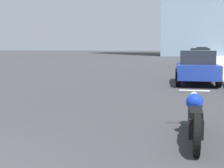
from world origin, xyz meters
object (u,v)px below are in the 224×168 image
parked_car_blue (196,67)px  parked_car_green (200,58)px  parked_car_white (203,55)px  motorcycle (195,117)px  parked_car_black (202,53)px

parked_car_blue → parked_car_green: 12.79m
parked_car_blue → parked_car_white: parked_car_white is taller
motorcycle → parked_car_green: (-0.19, 22.01, 0.43)m
parked_car_green → parked_car_black: 23.88m
parked_car_blue → parked_car_black: size_ratio=0.96×
parked_car_blue → parked_car_green: (0.02, 12.79, 0.06)m
parked_car_blue → parked_car_green: parked_car_green is taller
parked_car_blue → parked_car_green: size_ratio=0.88×
motorcycle → parked_car_black: (-0.22, 45.89, 0.49)m
motorcycle → parked_car_blue: bearing=88.0°
parked_car_black → parked_car_white: bearing=-83.7°
motorcycle → parked_car_white: 33.90m
motorcycle → parked_car_blue: (-0.21, 9.22, 0.38)m
parked_car_blue → parked_car_white: size_ratio=0.97×
motorcycle → parked_car_blue: size_ratio=0.62×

